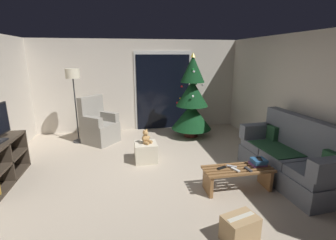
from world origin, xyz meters
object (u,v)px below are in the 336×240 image
(coffee_table, at_px, (238,175))
(book_stack, at_px, (258,162))
(remote_black, at_px, (222,168))
(teddy_bear_honey, at_px, (146,137))
(christmas_tree, at_px, (192,101))
(armchair, at_px, (99,126))
(cardboard_box_taped_mid_floor, at_px, (240,228))
(floor_lamp, at_px, (73,81))
(couch, at_px, (291,158))
(remote_silver, at_px, (232,166))
(remote_white, at_px, (235,170))
(ottoman, at_px, (146,152))
(remote_graphite, at_px, (248,169))
(cell_phone, at_px, (259,159))

(coffee_table, relative_size, book_stack, 4.64)
(remote_black, bearing_deg, coffee_table, 62.70)
(teddy_bear_honey, bearing_deg, remote_black, -51.53)
(christmas_tree, bearing_deg, teddy_bear_honey, -134.36)
(remote_black, distance_m, armchair, 3.38)
(coffee_table, xyz_separation_m, cardboard_box_taped_mid_floor, (-0.47, -1.04, -0.10))
(cardboard_box_taped_mid_floor, bearing_deg, floor_lamp, 121.67)
(couch, xyz_separation_m, armchair, (-3.39, 2.54, 0.00))
(remote_silver, distance_m, floor_lamp, 4.07)
(remote_white, bearing_deg, cardboard_box_taped_mid_floor, -134.45)
(remote_black, bearing_deg, teddy_bear_honey, -161.77)
(couch, xyz_separation_m, coffee_table, (-1.04, -0.15, -0.15))
(teddy_bear_honey, distance_m, cardboard_box_taped_mid_floor, 2.57)
(couch, xyz_separation_m, remote_white, (-1.12, -0.22, -0.02))
(remote_black, distance_m, book_stack, 0.63)
(teddy_bear_honey, bearing_deg, book_stack, -38.24)
(couch, height_order, cardboard_box_taped_mid_floor, couch)
(couch, relative_size, cardboard_box_taped_mid_floor, 4.34)
(armchair, distance_m, cardboard_box_taped_mid_floor, 4.19)
(coffee_table, height_order, ottoman, ottoman)
(ottoman, bearing_deg, book_stack, -38.28)
(coffee_table, height_order, remote_graphite, remote_graphite)
(floor_lamp, bearing_deg, teddy_bear_honey, -43.49)
(remote_white, distance_m, remote_silver, 0.11)
(book_stack, distance_m, cell_phone, 0.06)
(remote_white, height_order, remote_silver, same)
(teddy_bear_honey, bearing_deg, floor_lamp, 136.51)
(coffee_table, distance_m, remote_white, 0.17)
(remote_black, xyz_separation_m, christmas_tree, (0.27, 2.68, 0.56))
(cell_phone, height_order, christmas_tree, christmas_tree)
(armchair, relative_size, cardboard_box_taped_mid_floor, 2.47)
(cell_phone, bearing_deg, armchair, 150.42)
(couch, xyz_separation_m, cardboard_box_taped_mid_floor, (-1.51, -1.20, -0.25))
(coffee_table, xyz_separation_m, teddy_bear_honey, (-1.31, 1.36, 0.25))
(christmas_tree, height_order, floor_lamp, christmas_tree)
(cardboard_box_taped_mid_floor, bearing_deg, book_stack, 52.36)
(cell_phone, bearing_deg, cardboard_box_taped_mid_floor, -113.01)
(cell_phone, bearing_deg, coffee_table, -161.11)
(armchair, distance_m, teddy_bear_honey, 1.69)
(remote_black, xyz_separation_m, cell_phone, (0.63, -0.01, 0.11))
(christmas_tree, bearing_deg, armchair, -179.75)
(remote_black, height_order, ottoman, remote_black)
(christmas_tree, distance_m, teddy_bear_honey, 1.94)
(armchair, bearing_deg, coffee_table, -49.04)
(ottoman, bearing_deg, cardboard_box_taped_mid_floor, -70.54)
(armchair, xyz_separation_m, ottoman, (1.02, -1.34, -0.21))
(remote_silver, distance_m, teddy_bear_honey, 1.80)
(cell_phone, bearing_deg, remote_graphite, -139.32)
(couch, distance_m, remote_black, 1.31)
(remote_black, height_order, teddy_bear_honey, teddy_bear_honey)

